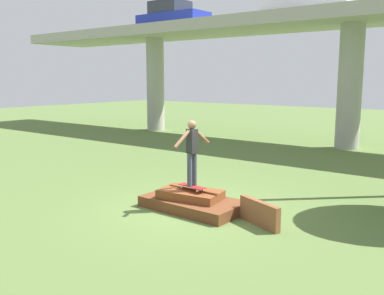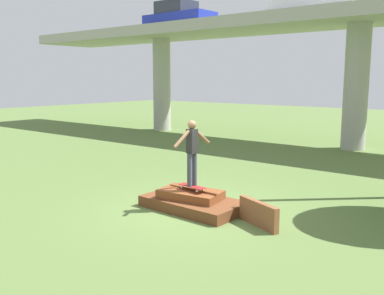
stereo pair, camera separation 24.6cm
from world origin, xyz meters
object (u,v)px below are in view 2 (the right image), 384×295
Objects in this scene: skateboard at (192,186)px; skater at (192,148)px; car_on_overpass_right at (178,16)px; car_on_overpass_far_right at (312,2)px.

skateboard is 0.50× the size of skater.
car_on_overpass_right is at bearing 131.76° from skater.
skateboard is 0.96m from skater.
skateboard is 13.68m from car_on_overpass_far_right.
skater is 16.67m from car_on_overpass_right.
skater is 0.38× the size of car_on_overpass_right.
car_on_overpass_right reaches higher than car_on_overpass_far_right.
skateboard is at bearing -90.00° from skater.
skater is (0.00, 0.00, 0.96)m from skateboard.
skateboard is at bearing -48.24° from car_on_overpass_right.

